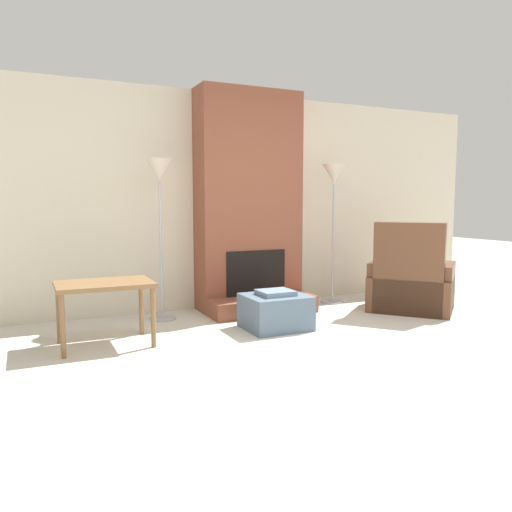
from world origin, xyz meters
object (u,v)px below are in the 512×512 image
Objects in this scene: ottoman at (275,311)px; floor_lamp_left at (160,185)px; floor_lamp_right at (334,187)px; side_table at (104,290)px; armchair at (411,285)px.

floor_lamp_left is (-0.95, 0.89, 1.29)m from ottoman.
floor_lamp_right is (2.23, 0.00, 0.01)m from floor_lamp_left.
ottoman is at bearing -4.06° from side_table.
ottoman is 0.35× the size of floor_lamp_right.
side_table is 0.48× the size of floor_lamp_left.
side_table is 0.47× the size of floor_lamp_right.
floor_lamp_right is at bearing 14.74° from side_table.
side_table is 3.19m from floor_lamp_right.
ottoman is 1.70m from side_table.
side_table reaches higher than ottoman.
ottoman is at bearing -43.28° from floor_lamp_left.
ottoman is 1.83m from floor_lamp_left.
floor_lamp_left reaches higher than side_table.
floor_lamp_left is at bearing 32.89° from armchair.
armchair is at bearing -0.85° from side_table.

